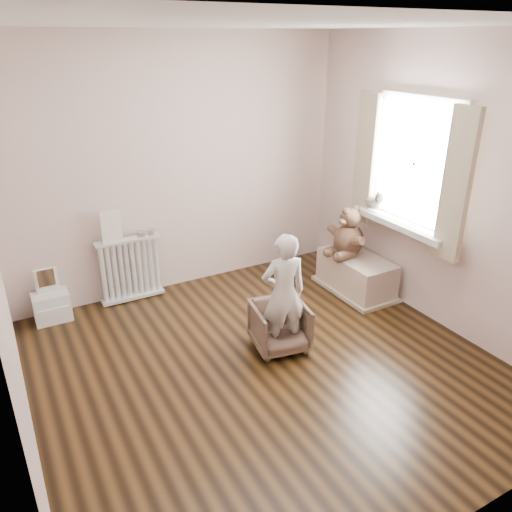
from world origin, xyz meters
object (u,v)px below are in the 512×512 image
child (284,294)px  teddy_bear (349,231)px  radiator (130,265)px  plush_cat (374,200)px  toy_vanity (50,294)px  armchair (280,326)px  toy_bench (356,274)px

child → teddy_bear: (1.22, 0.68, 0.11)m
radiator → plush_cat: 2.57m
toy_vanity → plush_cat: 3.32m
child → plush_cat: size_ratio=4.31×
armchair → toy_bench: (1.28, 0.53, -0.01)m
radiator → child: (0.88, -1.54, 0.17)m
toy_vanity → child: bearing=-42.1°
child → toy_bench: bearing=-146.0°
toy_bench → plush_cat: 0.81m
teddy_bear → plush_cat: bearing=-35.0°
armchair → child: size_ratio=0.43×
child → plush_cat: bearing=-148.5°
armchair → toy_bench: size_ratio=0.56×
radiator → child: size_ratio=0.63×
toy_bench → teddy_bear: bearing=118.3°
child → toy_vanity: bearing=-32.2°
radiator → toy_vanity: 0.81m
toy_bench → toy_vanity: bearing=162.4°
armchair → plush_cat: size_ratio=1.87×
toy_bench → teddy_bear: size_ratio=1.59×
armchair → plush_cat: (1.42, 0.51, 0.79)m
toy_bench → plush_cat: plush_cat is taller
toy_vanity → armchair: 2.23m
radiator → teddy_bear: teddy_bear is taller
armchair → toy_bench: armchair is taller
armchair → child: 0.35m
teddy_bear → plush_cat: (0.19, -0.11, 0.33)m
toy_vanity → toy_bench: size_ratio=0.62×
armchair → teddy_bear: 1.45m
plush_cat → radiator: bearing=148.1°
child → plush_cat: 1.59m
toy_vanity → teddy_bear: (2.90, -0.84, 0.40)m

